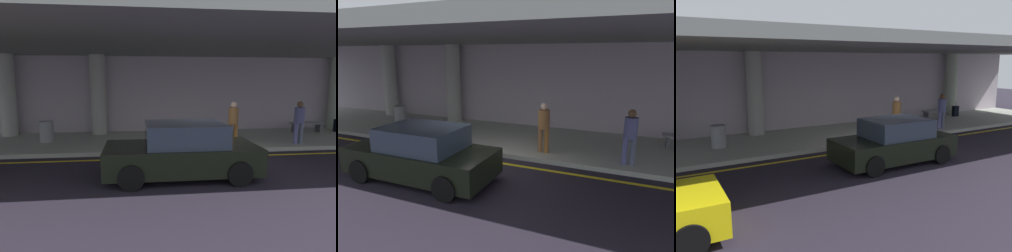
{
  "view_description": "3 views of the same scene",
  "coord_description": "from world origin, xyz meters",
  "views": [
    {
      "loc": [
        -2.31,
        -8.9,
        2.6
      ],
      "look_at": [
        -1.0,
        2.35,
        0.83
      ],
      "focal_mm": 30.5,
      "sensor_mm": 36.0,
      "label": 1
    },
    {
      "loc": [
        4.16,
        -7.65,
        3.4
      ],
      "look_at": [
        -0.08,
        2.11,
        0.81
      ],
      "focal_mm": 32.06,
      "sensor_mm": 36.0,
      "label": 2
    },
    {
      "loc": [
        -8.0,
        -10.33,
        3.4
      ],
      "look_at": [
        -1.26,
        1.61,
        0.78
      ],
      "focal_mm": 36.67,
      "sensor_mm": 36.0,
      "label": 3
    }
  ],
  "objects": [
    {
      "name": "support_column_far_left",
      "position": [
        -8.0,
        4.72,
        1.97
      ],
      "size": [
        0.71,
        0.71,
        3.65
      ],
      "primitive_type": "cylinder",
      "color": "#B4B3AB",
      "rests_on": "sidewalk"
    },
    {
      "name": "traveler_with_luggage",
      "position": [
        1.47,
        1.67,
        1.11
      ],
      "size": [
        0.38,
        0.38,
        1.68
      ],
      "rotation": [
        0.0,
        0.0,
        0.11
      ],
      "color": "#8E5F3B",
      "rests_on": "sidewalk"
    },
    {
      "name": "person_waiting_for_ride",
      "position": [
        4.13,
        1.57,
        1.11
      ],
      "size": [
        0.38,
        0.38,
        1.68
      ],
      "rotation": [
        0.0,
        0.0,
        2.92
      ],
      "color": "#5B5D97",
      "rests_on": "sidewalk"
    },
    {
      "name": "car_black",
      "position": [
        -1.05,
        -1.44,
        0.71
      ],
      "size": [
        4.1,
        1.92,
        1.5
      ],
      "rotation": [
        0.0,
        0.0,
        3.14
      ],
      "color": "black",
      "rests_on": "ground"
    },
    {
      "name": "ceiling_overhang",
      "position": [
        0.0,
        2.6,
        3.95
      ],
      "size": [
        28.0,
        13.2,
        0.3
      ],
      "primitive_type": "cube",
      "color": "slate",
      "rests_on": "support_column_far_left"
    },
    {
      "name": "trash_bin_steel",
      "position": [
        -5.91,
        3.06,
        0.57
      ],
      "size": [
        0.56,
        0.56,
        0.85
      ],
      "primitive_type": "cylinder",
      "color": "gray",
      "rests_on": "sidewalk"
    },
    {
      "name": "sidewalk",
      "position": [
        0.0,
        3.1,
        0.07
      ],
      "size": [
        26.0,
        4.2,
        0.15
      ],
      "primitive_type": "cube",
      "color": "#ADB0A4",
      "rests_on": "ground"
    },
    {
      "name": "ground_plane",
      "position": [
        0.0,
        0.0,
        0.0
      ],
      "size": [
        60.0,
        60.0,
        0.0
      ],
      "primitive_type": "plane",
      "color": "#26212D"
    },
    {
      "name": "lane_stripe_yellow",
      "position": [
        0.0,
        0.51,
        0.0
      ],
      "size": [
        26.0,
        0.14,
        0.01
      ],
      "primitive_type": "cube",
      "color": "yellow",
      "rests_on": "ground"
    },
    {
      "name": "support_column_left_mid",
      "position": [
        -4.0,
        4.72,
        1.97
      ],
      "size": [
        0.71,
        0.71,
        3.65
      ],
      "primitive_type": "cylinder",
      "color": "#ABA9A1",
      "rests_on": "sidewalk"
    },
    {
      "name": "terminal_back_wall",
      "position": [
        0.0,
        5.35,
        1.9
      ],
      "size": [
        26.0,
        0.3,
        3.8
      ],
      "primitive_type": "cube",
      "color": "#B7AAB5",
      "rests_on": "ground"
    }
  ]
}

